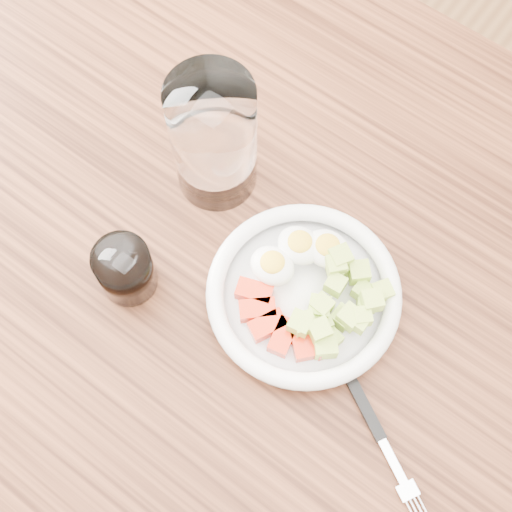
{
  "coord_description": "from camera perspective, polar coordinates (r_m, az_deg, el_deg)",
  "views": [
    {
      "loc": [
        0.17,
        -0.23,
        1.53
      ],
      "look_at": [
        -0.01,
        0.01,
        0.8
      ],
      "focal_mm": 50.0,
      "sensor_mm": 36.0,
      "label": 1
    }
  ],
  "objects": [
    {
      "name": "bowl",
      "position": [
        0.79,
        3.98,
        -2.93
      ],
      "size": [
        0.22,
        0.22,
        0.05
      ],
      "color": "white",
      "rests_on": "dining_table"
    },
    {
      "name": "dining_table",
      "position": [
        0.91,
        0.13,
        -3.91
      ],
      "size": [
        1.5,
        0.9,
        0.77
      ],
      "color": "brown",
      "rests_on": "ground"
    },
    {
      "name": "coffee_glass",
      "position": [
        0.79,
        -10.41,
        -1.11
      ],
      "size": [
        0.06,
        0.06,
        0.07
      ],
      "color": "white",
      "rests_on": "dining_table"
    },
    {
      "name": "fork",
      "position": [
        0.78,
        9.34,
        -13.06
      ],
      "size": [
        0.17,
        0.1,
        0.01
      ],
      "color": "black",
      "rests_on": "dining_table"
    },
    {
      "name": "water_glass",
      "position": [
        0.79,
        -3.4,
        9.33
      ],
      "size": [
        0.1,
        0.1,
        0.17
      ],
      "primitive_type": "cylinder",
      "color": "white",
      "rests_on": "dining_table"
    },
    {
      "name": "ground",
      "position": [
        1.56,
        0.08,
        -11.58
      ],
      "size": [
        4.0,
        4.0,
        0.0
      ],
      "primitive_type": "plane",
      "color": "brown",
      "rests_on": "ground"
    }
  ]
}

